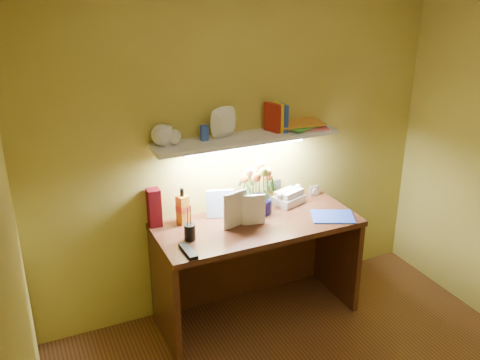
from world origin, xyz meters
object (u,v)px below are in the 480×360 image
at_px(flower_bouquet, 257,188).
at_px(telephone, 289,196).
at_px(whisky_bottle, 183,206).
at_px(desk_clock, 314,190).
at_px(desk, 257,270).

xyz_separation_m(flower_bouquet, telephone, (0.27, 0.03, -0.12)).
bearing_deg(whisky_bottle, desk_clock, 2.09).
xyz_separation_m(desk, telephone, (0.35, 0.18, 0.44)).
bearing_deg(desk_clock, whisky_bottle, 179.45).
bearing_deg(desk, flower_bouquet, 64.47).
bearing_deg(flower_bouquet, telephone, 5.93).
bearing_deg(telephone, whisky_bottle, 159.14).
height_order(flower_bouquet, whisky_bottle, flower_bouquet).
xyz_separation_m(desk, desk_clock, (0.60, 0.24, 0.41)).
distance_m(desk_clock, whisky_bottle, 1.07).
height_order(telephone, desk_clock, telephone).
distance_m(desk, telephone, 0.59).
distance_m(flower_bouquet, telephone, 0.30).
xyz_separation_m(desk, flower_bouquet, (0.07, 0.16, 0.56)).
height_order(desk, whisky_bottle, whisky_bottle).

